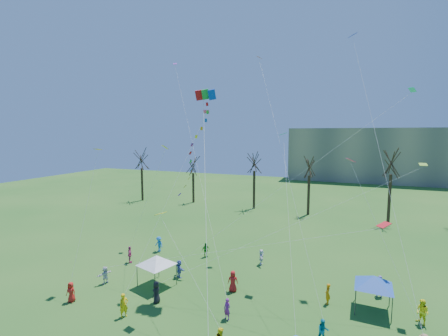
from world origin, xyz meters
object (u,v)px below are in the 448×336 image
at_px(big_box_kite, 197,152).
at_px(canopy_tent_white, 157,260).
at_px(distant_building, 402,155).
at_px(canopy_tent_blue, 374,281).

xyz_separation_m(big_box_kite, canopy_tent_white, (-3.71, -0.82, -9.64)).
relative_size(distant_building, canopy_tent_blue, 16.11).
distance_m(distant_building, big_box_kite, 79.28).
bearing_deg(canopy_tent_blue, canopy_tent_white, -171.28).
xyz_separation_m(distant_building, canopy_tent_blue, (-11.98, -72.93, -5.13)).
relative_size(canopy_tent_white, canopy_tent_blue, 0.96).
bearing_deg(canopy_tent_white, canopy_tent_blue, 8.72).
xyz_separation_m(big_box_kite, canopy_tent_blue, (13.88, 1.88, -9.65)).
bearing_deg(canopy_tent_blue, distant_building, 80.67).
distance_m(distant_building, canopy_tent_white, 81.36).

